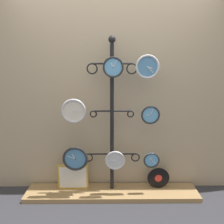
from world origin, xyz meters
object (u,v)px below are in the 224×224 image
clock_bottom_left (75,159)px  clock_bottom_right (151,160)px  clock_bottom_center (115,160)px  clock_middle_left (74,111)px  clock_middle_right (150,115)px  picture_frame (73,177)px  display_stand (112,135)px  clock_top_right (147,67)px  clock_top_center (113,67)px  vinyl_record (158,178)px

clock_bottom_left → clock_bottom_right: (0.93, 0.02, -0.03)m
clock_bottom_left → clock_bottom_right: 0.93m
clock_bottom_center → clock_middle_left: bearing=-179.0°
clock_middle_right → clock_bottom_right: 0.57m
clock_middle_left → clock_bottom_right: (0.92, 0.02, -0.63)m
clock_middle_left → clock_bottom_left: 0.60m
clock_bottom_left → picture_frame: size_ratio=0.79×
display_stand → clock_bottom_right: bearing=-11.8°
display_stand → clock_bottom_left: 0.53m
display_stand → clock_middle_right: size_ratio=8.76×
clock_bottom_right → clock_top_right: bearing=175.0°
clock_middle_left → display_stand: bearing=15.1°
display_stand → clock_bottom_center: (0.04, -0.11, -0.28)m
display_stand → clock_top_center: (0.01, -0.09, 0.83)m
clock_top_center → picture_frame: size_ratio=0.60×
clock_middle_left → clock_bottom_right: 1.12m
clock_top_center → clock_bottom_right: clock_top_center is taller
display_stand → vinyl_record: 0.84m
clock_bottom_center → clock_bottom_right: (0.45, 0.01, -0.01)m
display_stand → clock_bottom_left: size_ratio=6.38×
clock_top_right → clock_middle_right: bearing=17.5°
clock_top_right → clock_bottom_center: 1.17m
clock_middle_right → clock_top_center: bearing=-177.8°
clock_top_center → clock_middle_left: 0.67m
clock_bottom_left → clock_bottom_right: size_ratio=1.56×
clock_top_center → clock_bottom_right: 1.21m
clock_middle_right → clock_bottom_left: (-0.90, -0.04, -0.54)m
vinyl_record → clock_bottom_left: bearing=-173.8°
clock_bottom_right → clock_bottom_center: bearing=-178.8°
clock_bottom_center → clock_top_right: bearing=2.7°
clock_top_center → clock_bottom_center: (0.02, -0.02, -1.11)m
clock_bottom_left → clock_bottom_center: size_ratio=1.26×
clock_top_right → clock_top_center: bearing=179.8°
clock_middle_left → vinyl_record: clock_middle_left is taller
vinyl_record → clock_bottom_right: bearing=-141.0°
vinyl_record → picture_frame: size_ratio=0.73×
clock_middle_left → clock_bottom_left: (-0.01, 0.00, -0.60)m
clock_bottom_left → clock_middle_left: bearing=-8.1°
clock_bottom_right → picture_frame: bearing=174.8°
clock_middle_right → clock_bottom_left: clock_middle_right is taller
display_stand → clock_middle_left: (-0.44, -0.12, 0.34)m
vinyl_record → picture_frame: picture_frame is taller
display_stand → clock_bottom_left: bearing=-165.2°
clock_top_center → clock_middle_right: (0.44, 0.02, -0.55)m
clock_bottom_left → picture_frame: bearing=117.9°
display_stand → clock_bottom_center: display_stand is taller
clock_bottom_left → clock_middle_right: bearing=2.7°
clock_bottom_right → vinyl_record: clock_bottom_right is taller
clock_top_center → picture_frame: (-0.52, 0.08, -1.39)m
vinyl_record → clock_top_right: bearing=-157.0°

